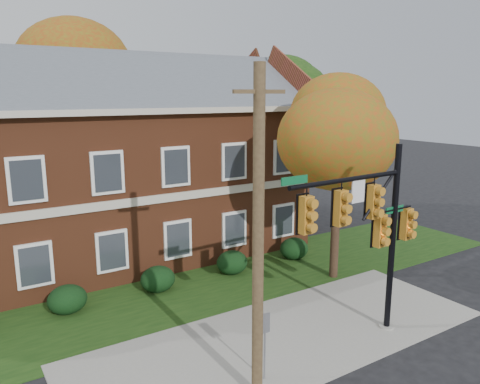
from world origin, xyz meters
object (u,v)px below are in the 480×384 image
hedge_far_right (294,249)px  tree_near_right (346,122)px  hedge_left (67,299)px  tree_far_rear (89,76)px  apartment_building (111,154)px  tree_right_rear (288,88)px  utility_pole (258,240)px  traffic_signal (371,223)px  sign_post (265,336)px  hedge_right (232,262)px  hedge_center (158,279)px

hedge_far_right → tree_near_right: (0.22, -2.83, 6.14)m
hedge_left → tree_far_rear: (4.84, 13.09, 8.32)m
tree_near_right → tree_far_rear: size_ratio=0.74×
apartment_building → hedge_far_right: (7.00, -5.25, -4.46)m
hedge_left → apartment_building: bearing=56.3°
tree_right_rear → utility_pole: (-11.81, -13.81, -3.81)m
hedge_left → tree_right_rear: 17.74m
traffic_signal → hedge_left: bearing=134.5°
tree_right_rear → sign_post: bearing=-130.1°
sign_post → tree_right_rear: bearing=56.5°
hedge_right → hedge_far_right: bearing=0.0°
tree_right_rear → tree_far_rear: (-9.97, 6.98, 0.72)m
hedge_right → tree_near_right: size_ratio=0.16×
traffic_signal → utility_pole: 4.69m
tree_right_rear → tree_far_rear: 12.20m
tree_far_rear → sign_post: tree_far_rear is taller
tree_near_right → tree_far_rear: tree_far_rear is taller
hedge_right → tree_near_right: tree_near_right is taller
hedge_far_right → hedge_left: bearing=180.0°
utility_pole → apartment_building: bearing=94.0°
hedge_center → utility_pole: (-0.50, -7.70, 3.79)m
hedge_right → hedge_far_right: same height
apartment_building → hedge_right: (3.50, -5.25, -4.46)m
hedge_far_right → tree_near_right: tree_near_right is taller
apartment_building → sign_post: bearing=-89.6°
traffic_signal → sign_post: bearing=179.0°
hedge_right → traffic_signal: bearing=-84.9°
hedge_far_right → apartment_building: bearing=143.1°
hedge_center → sign_post: size_ratio=0.69×
hedge_far_right → sign_post: size_ratio=0.69×
hedge_right → tree_near_right: 7.72m
utility_pole → sign_post: size_ratio=4.18×
hedge_center → tree_far_rear: tree_far_rear is taller
tree_far_rear → traffic_signal: (2.79, -20.21, -4.95)m
hedge_center → tree_right_rear: 14.94m
apartment_building → sign_post: (0.08, -12.47, -3.61)m
apartment_building → hedge_left: bearing=-123.7°
traffic_signal → hedge_right: bearing=92.6°
hedge_far_right → tree_right_rear: 10.66m
hedge_right → tree_near_right: (3.72, -2.83, 6.14)m
apartment_building → utility_pole: 12.98m
hedge_left → hedge_center: size_ratio=1.00×
hedge_left → tree_near_right: size_ratio=0.16×
apartment_building → tree_near_right: size_ratio=2.19×
tree_near_right → tree_far_rear: 17.12m
hedge_far_right → tree_near_right: size_ratio=0.16×
hedge_left → tree_right_rear: bearing=22.4°
traffic_signal → tree_right_rear: bearing=59.0°
apartment_building → utility_pole: (-0.50, -12.95, -0.67)m
hedge_left → tree_near_right: 12.68m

